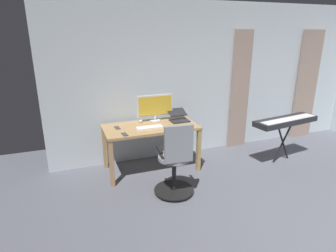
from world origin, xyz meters
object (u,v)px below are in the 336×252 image
at_px(laptop, 179,117).
at_px(cell_phone_by_monitor, 125,134).
at_px(desk, 151,132).
at_px(office_chair, 175,163).
at_px(cell_phone_face_up, 117,128).
at_px(computer_keyboard, 149,127).
at_px(computer_monitor, 155,106).
at_px(piano_keyboard, 286,122).
at_px(computer_mouse, 140,121).

height_order(laptop, cell_phone_by_monitor, laptop).
bearing_deg(desk, office_chair, 94.87).
bearing_deg(desk, cell_phone_by_monitor, 28.05).
bearing_deg(cell_phone_face_up, laptop, 176.10).
height_order(computer_keyboard, laptop, laptop).
height_order(computer_monitor, laptop, computer_monitor).
bearing_deg(computer_monitor, office_chair, 85.82).
bearing_deg(desk, piano_keyboard, 167.87).
relative_size(office_chair, computer_monitor, 1.74).
distance_m(cell_phone_face_up, piano_keyboard, 2.81).
bearing_deg(cell_phone_by_monitor, cell_phone_face_up, -89.51).
bearing_deg(cell_phone_face_up, computer_keyboard, 153.31).
height_order(desk, cell_phone_by_monitor, cell_phone_by_monitor).
bearing_deg(computer_keyboard, cell_phone_face_up, -21.15).
height_order(computer_monitor, computer_mouse, computer_monitor).
xyz_separation_m(computer_keyboard, cell_phone_face_up, (0.46, -0.18, -0.01)).
distance_m(office_chair, computer_mouse, 1.18).
xyz_separation_m(computer_monitor, computer_keyboard, (0.20, 0.34, -0.23)).
xyz_separation_m(laptop, piano_keyboard, (-1.72, 0.59, -0.09)).
height_order(computer_monitor, cell_phone_face_up, computer_monitor).
xyz_separation_m(desk, computer_monitor, (-0.15, -0.24, 0.34)).
relative_size(desk, computer_keyboard, 3.60).
distance_m(computer_keyboard, piano_keyboard, 2.32).
height_order(cell_phone_face_up, piano_keyboard, piano_keyboard).
bearing_deg(laptop, computer_keyboard, 19.32).
relative_size(office_chair, piano_keyboard, 0.84).
relative_size(laptop, piano_keyboard, 0.28).
bearing_deg(laptop, office_chair, 64.59).
xyz_separation_m(laptop, computer_mouse, (0.61, -0.15, -0.04)).
bearing_deg(computer_keyboard, piano_keyboard, 170.53).
xyz_separation_m(office_chair, computer_keyboard, (0.12, -0.77, 0.27)).
relative_size(computer_mouse, piano_keyboard, 0.08).
bearing_deg(office_chair, cell_phone_face_up, 127.41).
bearing_deg(cell_phone_by_monitor, office_chair, 124.86).
bearing_deg(computer_monitor, laptop, 160.07).
distance_m(desk, piano_keyboard, 2.29).
bearing_deg(office_chair, computer_keyboard, 104.73).
xyz_separation_m(laptop, cell_phone_face_up, (1.03, 0.03, -0.05)).
xyz_separation_m(office_chair, cell_phone_by_monitor, (0.55, -0.62, 0.26)).
bearing_deg(piano_keyboard, computer_mouse, -25.43).
distance_m(laptop, computer_mouse, 0.63).
height_order(desk, computer_mouse, computer_mouse).
xyz_separation_m(computer_mouse, cell_phone_by_monitor, (0.38, 0.51, -0.01)).
xyz_separation_m(desk, computer_keyboard, (0.05, 0.10, 0.11)).
xyz_separation_m(computer_monitor, piano_keyboard, (-2.09, 0.72, -0.28)).
height_order(desk, office_chair, office_chair).
relative_size(computer_keyboard, laptop, 1.19).
bearing_deg(computer_keyboard, laptop, -159.86).
height_order(desk, computer_keyboard, computer_keyboard).
bearing_deg(computer_mouse, computer_monitor, 175.19).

